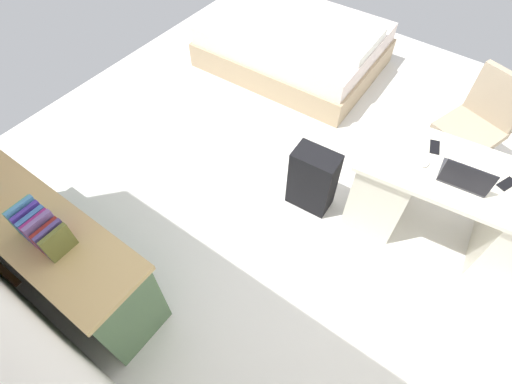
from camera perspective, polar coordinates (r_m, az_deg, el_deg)
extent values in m
plane|color=silver|center=(3.60, 7.19, 2.08)|extent=(5.48, 5.48, 0.00)
cube|color=silver|center=(1.66, -33.23, -15.48)|extent=(4.35, 0.10, 2.86)
cube|color=silver|center=(3.02, 28.63, 1.95)|extent=(1.51, 0.82, 0.04)
cube|color=beige|center=(3.25, 18.29, 1.29)|extent=(0.47, 0.64, 0.70)
cylinder|color=black|center=(4.06, 26.28, 3.48)|extent=(0.52, 0.52, 0.04)
cylinder|color=black|center=(3.94, 27.27, 5.29)|extent=(0.06, 0.06, 0.42)
cube|color=tan|center=(3.78, 28.66, 7.82)|extent=(0.58, 0.58, 0.08)
cube|color=tan|center=(3.78, 31.89, 11.64)|extent=(0.44, 0.19, 0.44)
cube|color=#4C6B47|center=(3.11, -27.85, -7.15)|extent=(1.76, 0.44, 0.71)
cube|color=tan|center=(2.83, -30.68, -3.25)|extent=(1.80, 0.48, 0.04)
cube|color=#415B3C|center=(3.04, -19.30, -9.96)|extent=(0.67, 0.01, 0.25)
cube|color=#415B3C|center=(3.51, -27.64, -2.49)|extent=(0.67, 0.01, 0.25)
cube|color=tan|center=(4.82, 5.32, 19.56)|extent=(1.95, 1.47, 0.28)
cube|color=silver|center=(4.69, 5.56, 22.01)|extent=(1.89, 1.41, 0.20)
cube|color=white|center=(4.38, 13.77, 20.70)|extent=(0.51, 0.70, 0.10)
cube|color=black|center=(3.21, 8.27, 1.79)|extent=(0.37, 0.24, 0.59)
cube|color=#333338|center=(2.96, 27.99, 1.93)|extent=(0.33, 0.25, 0.02)
cube|color=black|center=(2.82, 28.37, 1.82)|extent=(0.31, 0.05, 0.19)
ellipsoid|color=white|center=(2.94, 23.42, 4.02)|extent=(0.07, 0.11, 0.03)
cube|color=black|center=(3.08, 32.73, 1.01)|extent=(0.11, 0.15, 0.01)
cube|color=black|center=(3.08, 24.60, 5.98)|extent=(0.11, 0.15, 0.01)
cube|color=brown|center=(2.46, -26.79, -6.65)|extent=(0.03, 0.17, 0.20)
cube|color=#4B3D7C|center=(2.49, -27.34, -6.11)|extent=(0.02, 0.17, 0.21)
cube|color=maroon|center=(2.52, -27.76, -5.73)|extent=(0.03, 0.17, 0.19)
cube|color=#735898|center=(2.53, -28.42, -5.01)|extent=(0.03, 0.17, 0.23)
cube|color=#87236D|center=(2.57, -28.79, -4.71)|extent=(0.04, 0.17, 0.20)
cube|color=#3D6BAE|center=(2.59, -29.27, -4.22)|extent=(0.03, 0.17, 0.20)
cube|color=#463098|center=(2.62, -29.80, -3.68)|extent=(0.03, 0.17, 0.22)
cube|color=#4A8BBA|center=(2.64, -30.34, -3.11)|extent=(0.03, 0.17, 0.24)
cube|color=#4A9A74|center=(2.68, -30.62, -2.91)|extent=(0.04, 0.17, 0.20)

